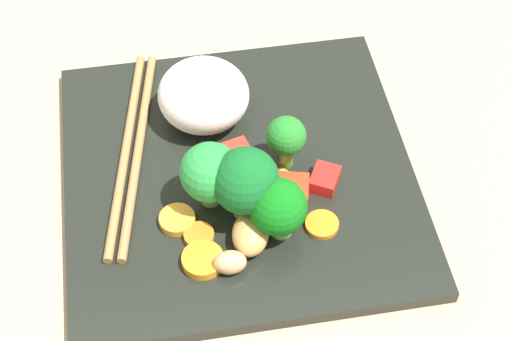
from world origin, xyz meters
The scene contains 19 objects.
ground_plane centered at (0.00, 0.00, -1.00)cm, with size 110.00×110.00×2.00cm, color tan.
square_plate centered at (0.00, 0.00, 0.61)cm, with size 28.11×28.11×1.21cm, color black.
rice_mound centered at (6.13, 2.12, 3.98)cm, with size 7.50×7.65×5.54cm, color white.
broccoli_floret_0 centered at (-4.52, -0.23, 5.37)cm, with size 5.15×5.15×7.00cm.
broccoli_floret_1 centered at (-6.48, -2.16, 4.35)cm, with size 4.40×4.40×5.62cm.
broccoli_floret_2 centered at (0.13, -3.83, 4.61)cm, with size 3.20×3.20×5.24cm.
broccoli_floret_3 centered at (-3.16, 2.52, 5.11)cm, with size 4.62×4.62×6.53cm.
carrot_slice_0 centered at (-6.18, 3.83, 1.51)cm, with size 2.33×2.33×0.59cm, color orange.
carrot_slice_1 centered at (-1.66, -3.02, 1.43)cm, with size 2.24×2.24×0.43cm, color orange.
carrot_slice_2 centered at (-8.45, 3.76, 1.60)cm, with size 3.14×3.14×0.78cm, color orange.
carrot_slice_3 centered at (-0.59, 2.17, 1.57)cm, with size 2.15×2.15×0.72cm, color orange.
carrot_slice_4 centered at (-4.50, 5.34, 1.55)cm, with size 2.80×2.80×0.68cm, color orange.
carrot_slice_5 centered at (-6.42, -5.64, 1.44)cm, with size 2.60×2.60×0.46cm, color orange.
pepper_chunk_0 centered at (-2.40, -6.62, 1.85)cm, with size 2.56×2.05×1.27cm, color red.
pepper_chunk_1 centered at (0.34, -0.39, 2.27)cm, with size 3.16×2.34×2.12cm, color red.
pepper_chunk_2 centered at (-3.76, -3.72, 2.29)cm, with size 2.53×2.62×2.16cm, color red.
chicken_piece_0 centered at (-9.29, 1.81, 2.17)cm, with size 2.48×1.77×1.91cm, color tan.
chicken_piece_1 centered at (-7.13, 0.01, 2.39)cm, with size 3.90×2.77×2.35cm, color tan.
chopstick_pair centered at (3.07, 8.46, 1.58)cm, with size 21.70×5.32×0.74cm.
Camera 1 is at (-41.49, 4.45, 52.86)cm, focal length 57.35 mm.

